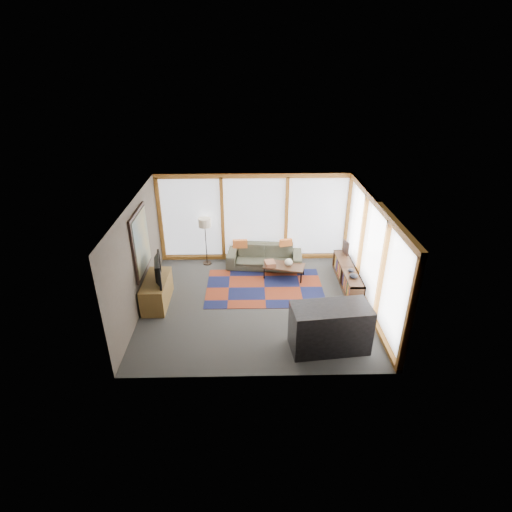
{
  "coord_description": "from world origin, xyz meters",
  "views": [
    {
      "loc": [
        -0.19,
        -8.25,
        5.49
      ],
      "look_at": [
        0.0,
        0.4,
        1.1
      ],
      "focal_mm": 28.0,
      "sensor_mm": 36.0,
      "label": 1
    }
  ],
  "objects_px": {
    "bookshelf": "(347,276)",
    "bar_counter": "(330,328)",
    "tv_console": "(157,291)",
    "sofa": "(264,256)",
    "floor_lamp": "(206,242)",
    "television": "(155,270)",
    "coffee_table": "(284,271)"
  },
  "relations": [
    {
      "from": "floor_lamp",
      "to": "tv_console",
      "type": "xyz_separation_m",
      "value": [
        -1.03,
        -2.05,
        -0.38
      ]
    },
    {
      "from": "sofa",
      "to": "bar_counter",
      "type": "bearing_deg",
      "value": -65.89
    },
    {
      "from": "coffee_table",
      "to": "tv_console",
      "type": "xyz_separation_m",
      "value": [
        -3.21,
        -1.21,
        0.15
      ]
    },
    {
      "from": "tv_console",
      "to": "television",
      "type": "distance_m",
      "value": 0.62
    },
    {
      "from": "bookshelf",
      "to": "bar_counter",
      "type": "relative_size",
      "value": 1.31
    },
    {
      "from": "bookshelf",
      "to": "television",
      "type": "relative_size",
      "value": 2.05
    },
    {
      "from": "floor_lamp",
      "to": "television",
      "type": "bearing_deg",
      "value": -115.46
    },
    {
      "from": "sofa",
      "to": "television",
      "type": "distance_m",
      "value": 3.34
    },
    {
      "from": "coffee_table",
      "to": "tv_console",
      "type": "relative_size",
      "value": 0.82
    },
    {
      "from": "coffee_table",
      "to": "bar_counter",
      "type": "bearing_deg",
      "value": -77.19
    },
    {
      "from": "coffee_table",
      "to": "television",
      "type": "distance_m",
      "value": 3.5
    },
    {
      "from": "floor_lamp",
      "to": "television",
      "type": "relative_size",
      "value": 1.41
    },
    {
      "from": "coffee_table",
      "to": "television",
      "type": "relative_size",
      "value": 1.08
    },
    {
      "from": "bookshelf",
      "to": "tv_console",
      "type": "relative_size",
      "value": 1.57
    },
    {
      "from": "coffee_table",
      "to": "floor_lamp",
      "type": "bearing_deg",
      "value": 159.11
    },
    {
      "from": "sofa",
      "to": "bar_counter",
      "type": "relative_size",
      "value": 1.34
    },
    {
      "from": "sofa",
      "to": "coffee_table",
      "type": "bearing_deg",
      "value": -45.68
    },
    {
      "from": "floor_lamp",
      "to": "television",
      "type": "xyz_separation_m",
      "value": [
        -1.0,
        -2.09,
        0.24
      ]
    },
    {
      "from": "sofa",
      "to": "bar_counter",
      "type": "distance_m",
      "value": 3.82
    },
    {
      "from": "sofa",
      "to": "floor_lamp",
      "type": "distance_m",
      "value": 1.73
    },
    {
      "from": "tv_console",
      "to": "television",
      "type": "height_order",
      "value": "television"
    },
    {
      "from": "sofa",
      "to": "bar_counter",
      "type": "height_order",
      "value": "bar_counter"
    },
    {
      "from": "coffee_table",
      "to": "television",
      "type": "height_order",
      "value": "television"
    },
    {
      "from": "coffee_table",
      "to": "television",
      "type": "xyz_separation_m",
      "value": [
        -3.18,
        -1.26,
        0.77
      ]
    },
    {
      "from": "tv_console",
      "to": "television",
      "type": "bearing_deg",
      "value": -53.5
    },
    {
      "from": "coffee_table",
      "to": "tv_console",
      "type": "height_order",
      "value": "tv_console"
    },
    {
      "from": "bookshelf",
      "to": "bar_counter",
      "type": "xyz_separation_m",
      "value": [
        -0.97,
        -2.55,
        0.24
      ]
    },
    {
      "from": "bookshelf",
      "to": "tv_console",
      "type": "height_order",
      "value": "tv_console"
    },
    {
      "from": "floor_lamp",
      "to": "bar_counter",
      "type": "relative_size",
      "value": 0.9
    },
    {
      "from": "bookshelf",
      "to": "tv_console",
      "type": "bearing_deg",
      "value": -170.84
    },
    {
      "from": "sofa",
      "to": "coffee_table",
      "type": "relative_size",
      "value": 1.95
    },
    {
      "from": "tv_console",
      "to": "sofa",
      "type": "bearing_deg",
      "value": 34.48
    }
  ]
}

